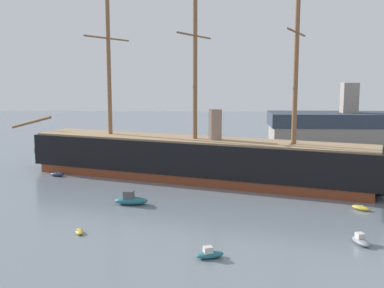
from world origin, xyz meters
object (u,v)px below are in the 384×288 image
object	(u,v)px
dinghy_far_left	(57,174)
motorboat_distant_centre	(244,165)
motorboat_alongside_bow	(131,200)
dockside_warehouse_right	(380,136)
dinghy_alongside_stern	(361,208)
tall_ship	(195,158)
motorboat_near_centre	(210,254)
dinghy_mid_left	(79,232)
motorboat_mid_right	(361,241)

from	to	relation	value
dinghy_far_left	motorboat_distant_centre	world-z (taller)	motorboat_distant_centre
motorboat_alongside_bow	dinghy_far_left	distance (m)	24.20
dockside_warehouse_right	dinghy_far_left	bearing A→B (deg)	-162.47
dinghy_alongside_stern	tall_ship	bearing A→B (deg)	143.66
motorboat_near_centre	dockside_warehouse_right	size ratio (longest dim) A/B	0.06
tall_ship	motorboat_alongside_bow	world-z (taller)	tall_ship
tall_ship	dinghy_far_left	xyz separation A→B (m)	(-24.86, 1.99, -3.49)
dinghy_mid_left	motorboat_distant_centre	world-z (taller)	motorboat_distant_centre
motorboat_distant_centre	motorboat_mid_right	bearing A→B (deg)	-76.04
dockside_warehouse_right	tall_ship	bearing A→B (deg)	-150.29
tall_ship	dockside_warehouse_right	size ratio (longest dim) A/B	1.38
dinghy_far_left	motorboat_distant_centre	distance (m)	34.93
motorboat_distant_centre	dinghy_alongside_stern	bearing A→B (deg)	-62.76
tall_ship	motorboat_alongside_bow	size ratio (longest dim) A/B	14.92
motorboat_distant_centre	tall_ship	bearing A→B (deg)	-131.28
motorboat_alongside_bow	dinghy_alongside_stern	distance (m)	31.61
motorboat_near_centre	dinghy_mid_left	bearing A→B (deg)	156.18
motorboat_distant_centre	dinghy_mid_left	bearing A→B (deg)	-118.99
dinghy_far_left	dockside_warehouse_right	xyz separation A→B (m)	(63.49, 20.05, 4.67)
tall_ship	motorboat_alongside_bow	bearing A→B (deg)	-118.14
tall_ship	motorboat_distant_centre	xyz separation A→B (m)	(9.06, 10.32, -3.14)
motorboat_mid_right	tall_ship	bearing A→B (deg)	122.32
dinghy_mid_left	motorboat_alongside_bow	size ratio (longest dim) A/B	0.46
tall_ship	motorboat_alongside_bow	xyz separation A→B (m)	(-8.44, -15.77, -3.14)
tall_ship	motorboat_near_centre	bearing A→B (deg)	-85.34
motorboat_distant_centre	motorboat_near_centre	bearing A→B (deg)	-97.84
motorboat_mid_right	dinghy_alongside_stern	xyz separation A→B (m)	(3.99, 13.24, -0.13)
motorboat_mid_right	dinghy_alongside_stern	distance (m)	13.83
motorboat_alongside_bow	dockside_warehouse_right	size ratio (longest dim) A/B	0.09
dinghy_mid_left	motorboat_alongside_bow	xyz separation A→B (m)	(3.84, 12.42, 0.46)
tall_ship	dinghy_alongside_stern	xyz separation A→B (m)	(23.14, -17.03, -3.53)
dinghy_far_left	dockside_warehouse_right	world-z (taller)	dockside_warehouse_right
dinghy_mid_left	dinghy_far_left	bearing A→B (deg)	112.63
dinghy_alongside_stern	motorboat_distant_centre	bearing A→B (deg)	117.24
dockside_warehouse_right	motorboat_distant_centre	bearing A→B (deg)	-158.37
dinghy_mid_left	dinghy_far_left	xyz separation A→B (m)	(-12.58, 30.18, 0.11)
tall_ship	motorboat_near_centre	distance (m)	35.14
dockside_warehouse_right	dinghy_alongside_stern	bearing A→B (deg)	-111.62
motorboat_alongside_bow	dinghy_alongside_stern	size ratio (longest dim) A/B	1.80
motorboat_distant_centre	motorboat_alongside_bow	bearing A→B (deg)	-123.85
motorboat_near_centre	motorboat_distant_centre	distance (m)	45.61
dinghy_mid_left	motorboat_distant_centre	distance (m)	44.03
dinghy_alongside_stern	motorboat_mid_right	bearing A→B (deg)	-106.78
motorboat_mid_right	motorboat_distant_centre	size ratio (longest dim) A/B	0.66
motorboat_alongside_bow	motorboat_distant_centre	distance (m)	31.42
motorboat_distant_centre	dockside_warehouse_right	world-z (taller)	dockside_warehouse_right
motorboat_mid_right	dinghy_far_left	distance (m)	54.57
tall_ship	dinghy_mid_left	size ratio (longest dim) A/B	32.76
dinghy_mid_left	motorboat_distant_centre	bearing A→B (deg)	61.01
dinghy_alongside_stern	dinghy_far_left	xyz separation A→B (m)	(-48.00, 19.02, 0.04)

